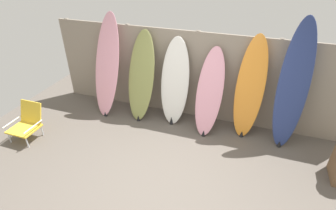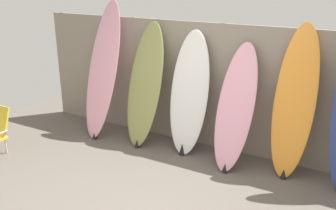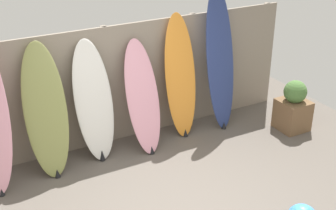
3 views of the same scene
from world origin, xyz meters
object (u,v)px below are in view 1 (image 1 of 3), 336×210
at_px(surfboard_white_2, 175,83).
at_px(surfboard_pink_3, 209,93).
at_px(surfboard_navy_5, 293,87).
at_px(surfboard_orange_4, 250,89).
at_px(surfboard_olive_1, 141,77).
at_px(surfboard_pink_0, 107,66).
at_px(beach_chair, 27,121).

height_order(surfboard_white_2, surfboard_pink_3, surfboard_white_2).
bearing_deg(surfboard_navy_5, surfboard_orange_4, 175.47).
bearing_deg(surfboard_orange_4, surfboard_olive_1, -177.64).
bearing_deg(surfboard_pink_0, surfboard_olive_1, 1.86).
height_order(surfboard_olive_1, surfboard_orange_4, surfboard_orange_4).
xyz_separation_m(surfboard_olive_1, beach_chair, (-1.74, -1.37, -0.56)).
height_order(surfboard_olive_1, surfboard_pink_3, surfboard_olive_1).
bearing_deg(surfboard_pink_0, surfboard_white_2, 3.45).
distance_m(surfboard_pink_0, surfboard_pink_3, 2.14).
relative_size(surfboard_navy_5, beach_chair, 3.44).
height_order(surfboard_pink_0, beach_chair, surfboard_pink_0).
xyz_separation_m(surfboard_pink_0, surfboard_pink_3, (2.13, -0.01, -0.23)).
relative_size(surfboard_pink_0, surfboard_white_2, 1.20).
xyz_separation_m(surfboard_orange_4, surfboard_navy_5, (0.67, -0.05, 0.18)).
bearing_deg(surfboard_pink_0, surfboard_pink_3, -0.26).
xyz_separation_m(surfboard_olive_1, surfboard_white_2, (0.69, 0.06, -0.04)).
height_order(surfboard_pink_3, beach_chair, surfboard_pink_3).
bearing_deg(beach_chair, surfboard_pink_0, 38.38).
height_order(surfboard_white_2, beach_chair, surfboard_white_2).
xyz_separation_m(surfboard_white_2, beach_chair, (-2.42, -1.44, -0.52)).
xyz_separation_m(surfboard_orange_4, beach_chair, (-3.82, -1.46, -0.61)).
bearing_deg(surfboard_white_2, surfboard_navy_5, -0.81).
bearing_deg(surfboard_orange_4, surfboard_white_2, -179.02).
relative_size(surfboard_pink_3, surfboard_navy_5, 0.72).
relative_size(surfboard_pink_3, beach_chair, 2.46).
bearing_deg(beach_chair, surfboard_navy_5, 2.16).
bearing_deg(surfboard_pink_0, beach_chair, -126.40).
bearing_deg(beach_chair, surfboard_olive_1, 23.14).
relative_size(surfboard_olive_1, surfboard_navy_5, 0.80).
xyz_separation_m(surfboard_pink_3, beach_chair, (-3.13, -1.34, -0.47)).
distance_m(surfboard_pink_3, surfboard_orange_4, 0.72).
xyz_separation_m(surfboard_pink_0, surfboard_navy_5, (3.50, 0.06, 0.09)).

